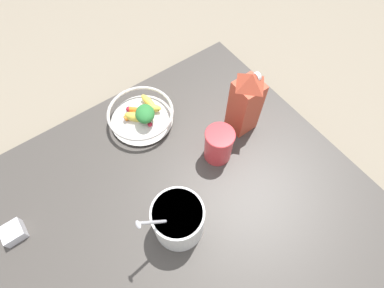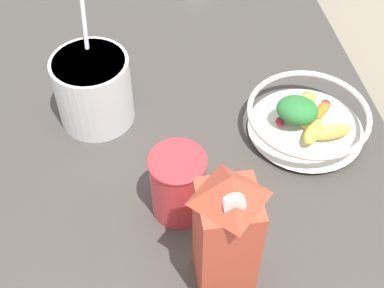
% 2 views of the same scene
% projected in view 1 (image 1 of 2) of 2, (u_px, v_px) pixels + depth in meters
% --- Properties ---
extents(ground_plane, '(6.00, 6.00, 0.00)m').
position_uv_depth(ground_plane, '(190.00, 223.00, 0.88)').
color(ground_plane, gray).
extents(countertop, '(1.04, 1.04, 0.04)m').
position_uv_depth(countertop, '(190.00, 221.00, 0.87)').
color(countertop, '#47423D').
rests_on(countertop, ground_plane).
extents(fruit_bowl, '(0.22, 0.22, 0.09)m').
position_uv_depth(fruit_bowl, '(141.00, 115.00, 0.99)').
color(fruit_bowl, silver).
rests_on(fruit_bowl, countertop).
extents(milk_carton, '(0.08, 0.08, 0.24)m').
position_uv_depth(milk_carton, '(246.00, 102.00, 0.91)').
color(milk_carton, '#CC4C33').
rests_on(milk_carton, countertop).
extents(yogurt_tub, '(0.14, 0.17, 0.23)m').
position_uv_depth(yogurt_tub, '(179.00, 221.00, 0.77)').
color(yogurt_tub, white).
rests_on(yogurt_tub, countertop).
extents(drinking_cup, '(0.09, 0.09, 0.12)m').
position_uv_depth(drinking_cup, '(219.00, 144.00, 0.90)').
color(drinking_cup, '#DB383D').
rests_on(drinking_cup, countertop).
extents(spice_jar, '(0.06, 0.06, 0.03)m').
position_uv_depth(spice_jar, '(14.00, 233.00, 0.81)').
color(spice_jar, silver).
rests_on(spice_jar, countertop).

